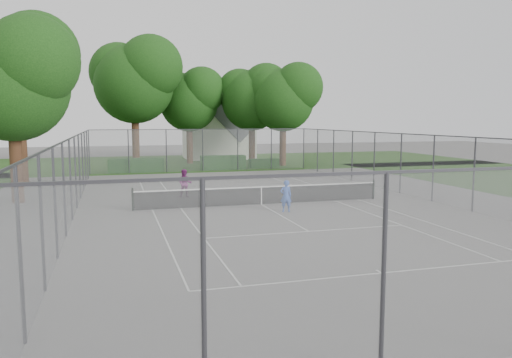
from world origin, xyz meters
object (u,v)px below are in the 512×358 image
object	(u,v)px
house	(218,125)
girl_player	(286,196)
woman_player	(185,183)
tennis_net	(261,195)

from	to	relation	value
house	girl_player	distance (m)	32.66
woman_player	house	bearing A→B (deg)	89.08
house	tennis_net	bearing A→B (deg)	-97.70
girl_player	woman_player	distance (m)	6.83
house	girl_player	xyz separation A→B (m)	(-3.53, -32.34, -2.88)
tennis_net	woman_player	bearing A→B (deg)	135.45
tennis_net	girl_player	distance (m)	2.27
tennis_net	woman_player	distance (m)	4.81
woman_player	girl_player	bearing A→B (deg)	-39.80
woman_player	tennis_net	bearing A→B (deg)	-29.84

